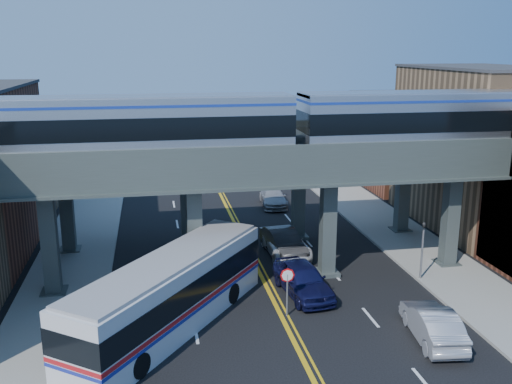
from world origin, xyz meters
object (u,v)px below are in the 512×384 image
(transit_train, at_px, (143,126))
(transit_bus, at_px, (171,294))
(stop_sign, at_px, (287,284))
(car_lane_d, at_px, (273,197))
(car_lane_c, at_px, (287,245))
(car_parked_curb, at_px, (433,324))
(car_lane_a, at_px, (303,279))
(car_lane_b, at_px, (283,243))
(traffic_signal, at_px, (423,244))

(transit_train, height_order, transit_bus, transit_train)
(stop_sign, xyz_separation_m, car_lane_d, (3.81, 21.02, -1.01))
(car_lane_c, xyz_separation_m, car_parked_curb, (4.15, -12.33, 0.07))
(car_lane_a, xyz_separation_m, car_parked_curb, (4.70, -6.10, -0.09))
(car_lane_c, bearing_deg, transit_train, -159.03)
(car_lane_c, bearing_deg, car_lane_d, 80.81)
(car_lane_b, bearing_deg, car_parked_curb, -76.85)
(transit_bus, distance_m, car_lane_c, 11.94)
(traffic_signal, relative_size, car_lane_b, 0.78)
(car_lane_b, height_order, car_lane_d, car_lane_b)
(transit_bus, bearing_deg, car_lane_d, 12.15)
(car_lane_d, bearing_deg, car_lane_b, -94.37)
(transit_train, bearing_deg, car_lane_b, 23.21)
(car_parked_curb, bearing_deg, traffic_signal, -104.67)
(stop_sign, distance_m, car_lane_c, 8.94)
(traffic_signal, xyz_separation_m, car_parked_curb, (-2.70, -6.69, -1.47))
(stop_sign, relative_size, car_parked_curb, 0.52)
(traffic_signal, relative_size, car_lane_a, 0.76)
(traffic_signal, xyz_separation_m, car_lane_c, (-6.85, 5.65, -1.55))
(transit_bus, xyz_separation_m, car_lane_b, (7.79, 8.94, -0.92))
(transit_train, bearing_deg, car_lane_c, 22.08)
(car_lane_d, bearing_deg, car_parked_curb, -79.81)
(stop_sign, height_order, traffic_signal, traffic_signal)
(car_lane_a, height_order, car_parked_curb, car_lane_a)
(transit_train, xyz_separation_m, car_lane_a, (8.43, -2.59, -8.48))
(stop_sign, bearing_deg, transit_train, 144.20)
(transit_bus, xyz_separation_m, car_lane_c, (7.99, 8.82, -1.04))
(car_lane_d, bearing_deg, transit_train, -119.18)
(transit_train, distance_m, stop_sign, 11.46)
(transit_bus, bearing_deg, car_lane_a, -33.98)
(transit_train, bearing_deg, transit_bus, -79.07)
(car_lane_a, height_order, car_lane_d, car_lane_a)
(traffic_signal, relative_size, car_lane_d, 0.79)
(car_lane_b, xyz_separation_m, car_lane_c, (0.19, -0.13, -0.11))
(stop_sign, relative_size, car_lane_b, 0.50)
(transit_train, relative_size, transit_bus, 4.00)
(stop_sign, bearing_deg, car_parked_curb, -30.75)
(transit_bus, distance_m, car_lane_b, 11.90)
(stop_sign, distance_m, car_lane_d, 21.39)
(transit_train, bearing_deg, traffic_signal, -7.20)
(car_lane_a, bearing_deg, car_lane_c, 78.14)
(traffic_signal, xyz_separation_m, car_lane_d, (-5.09, 18.02, -1.55))
(stop_sign, bearing_deg, traffic_signal, 18.63)
(car_lane_a, relative_size, car_lane_d, 1.04)
(traffic_signal, xyz_separation_m, car_lane_b, (-7.04, 5.77, -1.43))
(transit_bus, height_order, car_lane_b, transit_bus)
(transit_train, relative_size, car_parked_curb, 10.06)
(traffic_signal, bearing_deg, transit_train, 172.80)
(car_lane_c, bearing_deg, car_lane_b, 145.76)
(transit_train, distance_m, car_lane_d, 21.14)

